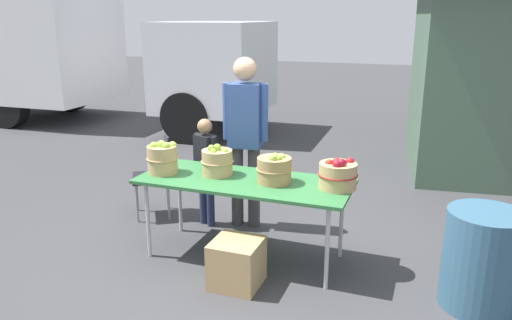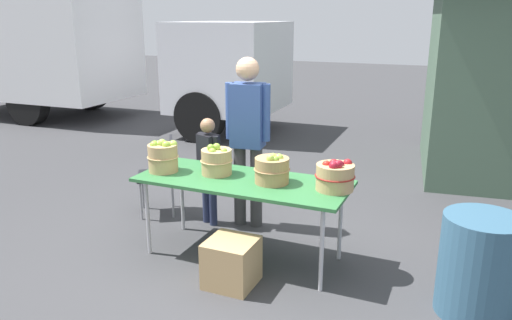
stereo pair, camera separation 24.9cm
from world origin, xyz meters
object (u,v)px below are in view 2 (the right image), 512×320
(apple_basket_red_0, at_px, (335,176))
(box_truck, at_px, (75,49))
(trash_barrel, at_px, (479,266))
(child_customer, at_px, (209,163))
(produce_crate, at_px, (232,262))
(apple_basket_green_1, at_px, (216,161))
(market_table, at_px, (243,184))
(vendor_adult, at_px, (248,130))
(folding_chair, at_px, (162,170))
(apple_basket_green_0, at_px, (163,156))
(apple_basket_green_2, at_px, (272,170))

(apple_basket_red_0, height_order, box_truck, box_truck)
(box_truck, height_order, trash_barrel, box_truck)
(child_customer, xyz_separation_m, produce_crate, (0.77, -1.04, -0.48))
(apple_basket_green_1, bearing_deg, market_table, -9.59)
(vendor_adult, xyz_separation_m, child_customer, (-0.39, -0.13, -0.36))
(folding_chair, relative_size, produce_crate, 2.20)
(folding_chair, height_order, trash_barrel, folding_chair)
(apple_basket_green_0, xyz_separation_m, apple_basket_green_2, (1.05, 0.10, -0.03))
(apple_basket_green_1, height_order, box_truck, box_truck)
(vendor_adult, bearing_deg, trash_barrel, 152.36)
(child_customer, bearing_deg, apple_basket_green_1, 148.46)
(apple_basket_red_0, height_order, child_customer, child_customer)
(apple_basket_green_1, relative_size, folding_chair, 0.35)
(box_truck, bearing_deg, vendor_adult, -35.44)
(folding_chair, bearing_deg, vendor_adult, 60.94)
(apple_basket_green_2, height_order, trash_barrel, apple_basket_green_2)
(market_table, relative_size, box_truck, 0.24)
(apple_basket_green_0, distance_m, trash_barrel, 2.81)
(apple_basket_green_0, xyz_separation_m, child_customer, (0.13, 0.63, -0.22))
(apple_basket_green_2, xyz_separation_m, trash_barrel, (1.70, -0.16, -0.49))
(apple_basket_green_2, xyz_separation_m, apple_basket_red_0, (0.55, 0.04, 0.00))
(market_table, height_order, apple_basket_green_0, apple_basket_green_0)
(apple_basket_green_0, height_order, box_truck, box_truck)
(child_customer, height_order, folding_chair, child_customer)
(apple_basket_red_0, relative_size, child_customer, 0.29)
(apple_basket_green_0, bearing_deg, apple_basket_red_0, 4.86)
(box_truck, xyz_separation_m, produce_crate, (6.12, -4.99, -1.29))
(vendor_adult, xyz_separation_m, produce_crate, (0.38, -1.18, -0.84))
(child_customer, distance_m, box_truck, 6.70)
(folding_chair, bearing_deg, apple_basket_red_0, 42.18)
(market_table, xyz_separation_m, produce_crate, (0.12, -0.49, -0.51))
(apple_basket_green_2, distance_m, trash_barrel, 1.78)
(trash_barrel, bearing_deg, apple_basket_green_0, 178.73)
(child_customer, bearing_deg, apple_basket_red_0, -175.84)
(vendor_adult, bearing_deg, box_truck, -41.03)
(apple_basket_red_0, distance_m, folding_chair, 2.20)
(market_table, xyz_separation_m, folding_chair, (-1.27, 0.62, -0.20))
(apple_basket_green_0, relative_size, trash_barrel, 0.40)
(market_table, height_order, child_customer, child_customer)
(apple_basket_green_2, bearing_deg, apple_basket_red_0, 4.24)
(apple_basket_green_0, height_order, child_customer, child_customer)
(apple_basket_green_1, xyz_separation_m, box_truck, (-5.72, 4.45, 0.61))
(apple_basket_green_2, bearing_deg, apple_basket_green_1, 177.15)
(apple_basket_green_0, distance_m, apple_basket_red_0, 1.61)
(apple_basket_green_1, relative_size, produce_crate, 0.76)
(apple_basket_green_0, height_order, produce_crate, apple_basket_green_0)
(apple_basket_green_1, xyz_separation_m, trash_barrel, (2.26, -0.18, -0.49))
(produce_crate, bearing_deg, vendor_adult, 107.99)
(apple_basket_red_0, height_order, produce_crate, apple_basket_red_0)
(apple_basket_green_2, xyz_separation_m, box_truck, (-6.27, 4.48, 0.62))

